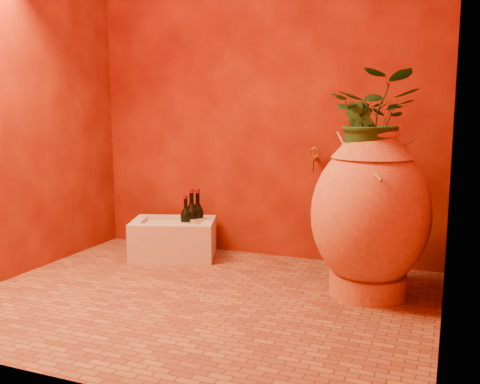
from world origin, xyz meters
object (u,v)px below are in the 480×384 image
at_px(amphora, 370,214).
at_px(wine_bottle_b, 186,223).
at_px(wine_bottle_a, 198,220).
at_px(wine_bottle_c, 192,221).
at_px(wall_tap, 314,158).
at_px(stone_basin, 174,240).

bearing_deg(amphora, wine_bottle_b, 169.23).
height_order(wine_bottle_a, wine_bottle_b, wine_bottle_a).
xyz_separation_m(wine_bottle_c, wall_tap, (0.81, 0.21, 0.44)).
height_order(amphora, stone_basin, amphora).
xyz_separation_m(stone_basin, wine_bottle_c, (0.14, 0.02, 0.14)).
bearing_deg(stone_basin, wall_tap, 14.04).
xyz_separation_m(wine_bottle_b, wine_bottle_c, (0.03, 0.04, 0.01)).
bearing_deg(wall_tap, wine_bottle_b, -163.13).
bearing_deg(wall_tap, wine_bottle_a, -168.55).
distance_m(wine_bottle_a, wine_bottle_c, 0.06).
bearing_deg(wine_bottle_b, wine_bottle_a, 63.88).
bearing_deg(amphora, wine_bottle_a, 164.73).
height_order(amphora, wine_bottle_a, amphora).
bearing_deg(wine_bottle_a, stone_basin, -153.81).
bearing_deg(stone_basin, wine_bottle_a, 26.19).
relative_size(amphora, stone_basin, 1.41).
height_order(wine_bottle_a, wall_tap, wall_tap).
distance_m(wine_bottle_b, wall_tap, 0.99).
distance_m(wine_bottle_a, wine_bottle_b, 0.10).
relative_size(wine_bottle_b, wine_bottle_c, 0.89).
bearing_deg(amphora, wine_bottle_c, 167.33).
height_order(wine_bottle_a, wine_bottle_c, wine_bottle_c).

